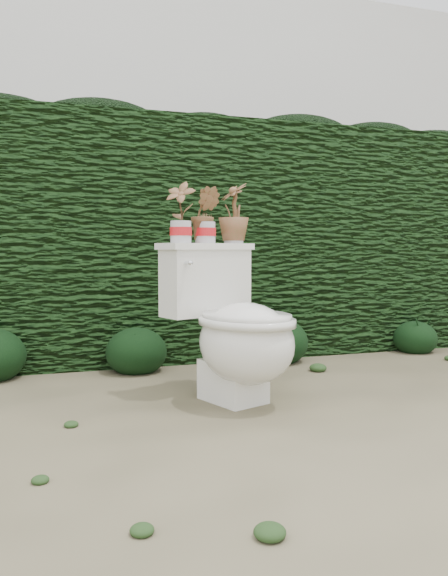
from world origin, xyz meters
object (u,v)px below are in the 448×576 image
object	(u,v)px
toilet	(235,330)
potted_plant_right	(234,215)
potted_plant_center	(205,217)
potted_plant_left	(181,213)

from	to	relation	value
toilet	potted_plant_right	bearing A→B (deg)	52.43
potted_plant_center	toilet	bearing A→B (deg)	-46.72
potted_plant_center	potted_plant_right	distance (m)	0.19
toilet	potted_plant_right	xyz separation A→B (m)	(0.09, 0.29, 0.57)
potted_plant_center	potted_plant_right	bearing A→B (deg)	42.36
potted_plant_left	potted_plant_center	size ratio (longest dim) A/B	1.08
potted_plant_center	potted_plant_right	xyz separation A→B (m)	(0.18, 0.07, 0.02)
potted_plant_right	potted_plant_center	bearing A→B (deg)	-76.89
potted_plant_left	potted_plant_right	xyz separation A→B (m)	(0.32, 0.12, 0.01)
toilet	potted_plant_center	bearing A→B (deg)	90.92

